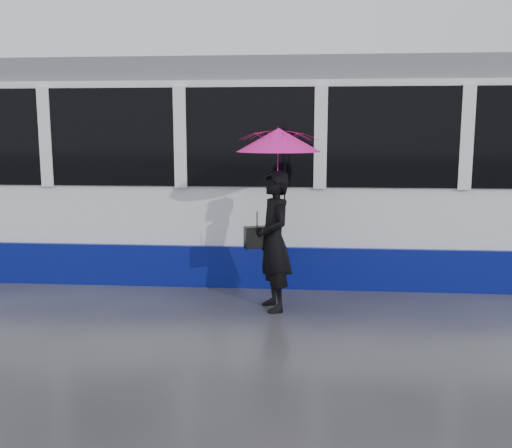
{
  "coord_description": "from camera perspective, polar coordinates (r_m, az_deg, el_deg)",
  "views": [
    {
      "loc": [
        1.02,
        -6.86,
        2.28
      ],
      "look_at": [
        0.42,
        0.39,
        1.1
      ],
      "focal_mm": 40.0,
      "sensor_mm": 36.0,
      "label": 1
    }
  ],
  "objects": [
    {
      "name": "woman",
      "position": [
        7.28,
        1.82,
        -1.71
      ],
      "size": [
        0.64,
        0.77,
        1.8
      ],
      "primitive_type": "imported",
      "rotation": [
        0.0,
        0.0,
        -1.21
      ],
      "color": "black",
      "rests_on": "ground"
    },
    {
      "name": "umbrella",
      "position": [
        7.15,
        2.26,
        6.75
      ],
      "size": [
        1.37,
        1.37,
        1.22
      ],
      "rotation": [
        0.0,
        0.0,
        0.36
      ],
      "color": "#E21367",
      "rests_on": "ground"
    },
    {
      "name": "ground",
      "position": [
        7.3,
        -3.55,
        -9.0
      ],
      "size": [
        90.0,
        90.0,
        0.0
      ],
      "primitive_type": "plane",
      "color": "#29292E",
      "rests_on": "ground"
    },
    {
      "name": "rails",
      "position": [
        9.69,
        -1.41,
        -4.34
      ],
      "size": [
        34.0,
        1.51,
        0.02
      ],
      "color": "#3F3D38",
      "rests_on": "ground"
    },
    {
      "name": "handbag",
      "position": [
        7.31,
        0.1,
        -1.32
      ],
      "size": [
        0.35,
        0.24,
        0.46
      ],
      "rotation": [
        0.0,
        0.0,
        0.36
      ],
      "color": "black",
      "rests_on": "ground"
    },
    {
      "name": "tram",
      "position": [
        9.77,
        21.06,
        4.83
      ],
      "size": [
        26.0,
        2.56,
        3.35
      ],
      "color": "white",
      "rests_on": "ground"
    }
  ]
}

